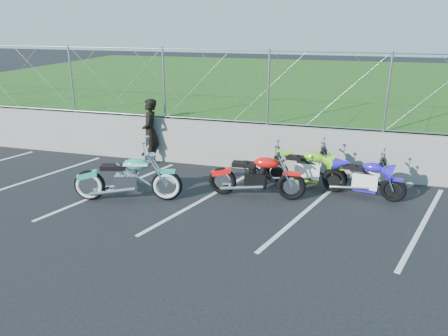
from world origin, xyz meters
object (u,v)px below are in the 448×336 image
(cruiser_turquoise, at_px, (129,180))
(naked_orange, at_px, (258,178))
(sportbike_green, at_px, (307,170))
(sportbike_blue, at_px, (365,180))
(person_standing, at_px, (150,131))

(cruiser_turquoise, xyz_separation_m, naked_orange, (2.84, 0.99, -0.01))
(sportbike_green, xyz_separation_m, sportbike_blue, (1.39, -0.28, -0.03))
(sportbike_blue, distance_m, person_standing, 6.09)
(naked_orange, height_order, person_standing, person_standing)
(sportbike_blue, bearing_deg, cruiser_turquoise, -151.50)
(cruiser_turquoise, height_order, naked_orange, cruiser_turquoise)
(cruiser_turquoise, xyz_separation_m, person_standing, (-0.71, 2.72, 0.44))
(naked_orange, bearing_deg, cruiser_turquoise, -164.18)
(cruiser_turquoise, bearing_deg, naked_orange, 3.80)
(cruiser_turquoise, bearing_deg, person_standing, 89.23)
(sportbike_green, relative_size, person_standing, 1.09)
(cruiser_turquoise, distance_m, person_standing, 2.84)
(sportbike_green, distance_m, sportbike_blue, 1.42)
(naked_orange, height_order, sportbike_green, naked_orange)
(cruiser_turquoise, relative_size, person_standing, 1.31)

